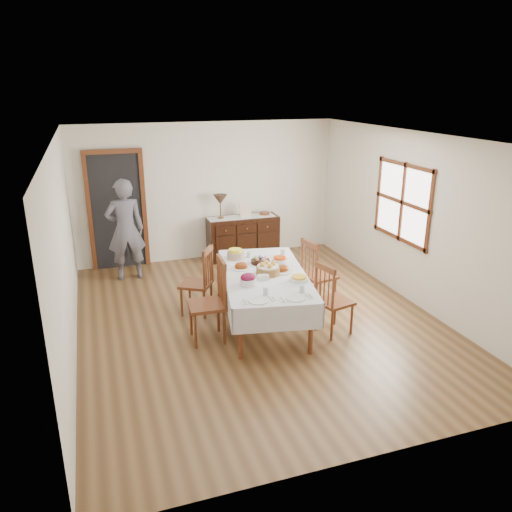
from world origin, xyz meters
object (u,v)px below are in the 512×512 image
object	(u,v)px
dining_table	(264,279)
chair_left_far	(199,280)
person	(125,227)
chair_right_near	(332,298)
chair_left_near	(211,300)
sideboard	(243,237)
table_lamp	(220,200)
chair_right_far	(316,273)

from	to	relation	value
dining_table	chair_left_far	bearing A→B (deg)	152.93
person	chair_right_near	bearing A→B (deg)	126.97
chair_left_near	sideboard	world-z (taller)	chair_left_near
sideboard	chair_right_near	bearing A→B (deg)	-86.69
chair_left_far	dining_table	bearing A→B (deg)	83.29
chair_left_far	table_lamp	bearing A→B (deg)	-171.27
table_lamp	chair_left_near	bearing A→B (deg)	-107.09
chair_left_far	person	xyz separation A→B (m)	(-0.88, 1.79, 0.42)
chair_left_near	chair_left_far	world-z (taller)	chair_left_near
chair_left_far	chair_right_far	bearing A→B (deg)	111.42
dining_table	chair_left_far	world-z (taller)	chair_left_far
table_lamp	chair_right_far	bearing A→B (deg)	-71.85
chair_right_near	chair_right_far	world-z (taller)	chair_right_far
chair_left_near	chair_right_near	size ratio (longest dim) A/B	1.10
table_lamp	chair_left_far	bearing A→B (deg)	-112.25
sideboard	chair_right_far	bearing A→B (deg)	-81.09
dining_table	chair_right_far	xyz separation A→B (m)	(0.95, 0.32, -0.14)
chair_left_near	chair_left_far	bearing A→B (deg)	-179.42
chair_right_far	chair_left_near	bearing A→B (deg)	95.10
chair_right_near	table_lamp	world-z (taller)	table_lamp
dining_table	table_lamp	distance (m)	2.90
chair_left_far	chair_right_near	world-z (taller)	chair_left_far
person	table_lamp	xyz separation A→B (m)	(1.80, 0.45, 0.23)
sideboard	table_lamp	distance (m)	0.88
chair_right_far	person	bearing A→B (deg)	39.56
chair_left_far	person	size ratio (longest dim) A/B	0.55
dining_table	sideboard	world-z (taller)	sideboard
chair_left_far	sideboard	distance (m)	2.60
chair_left_far	person	distance (m)	2.04
person	chair_right_far	bearing A→B (deg)	139.38
dining_table	person	world-z (taller)	person
sideboard	chair_left_far	bearing A→B (deg)	-121.36
chair_right_near	sideboard	distance (m)	3.42
chair_left_far	chair_right_far	xyz separation A→B (m)	(1.74, -0.29, 0.01)
sideboard	person	xyz separation A→B (m)	(-2.23, -0.43, 0.53)
chair_left_far	chair_right_near	distance (m)	1.95
dining_table	chair_left_near	distance (m)	0.86
chair_right_far	sideboard	world-z (taller)	chair_right_far
chair_left_far	table_lamp	size ratio (longest dim) A/B	2.24
sideboard	person	distance (m)	2.33
table_lamp	dining_table	bearing A→B (deg)	-92.44
dining_table	person	xyz separation A→B (m)	(-1.68, 2.40, 0.27)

